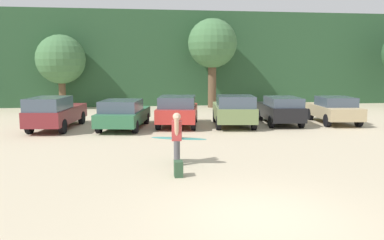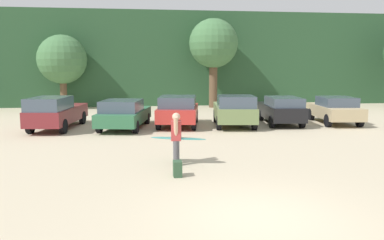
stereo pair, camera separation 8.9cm
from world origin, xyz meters
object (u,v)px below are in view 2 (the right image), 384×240
Objects in this scene: parked_car_tan at (335,109)px; person_adult at (176,136)px; parked_car_red at (178,110)px; surfboard_teal at (178,138)px; parked_car_black at (281,109)px; parked_car_olive_green at (234,110)px; backpack_dropped at (178,169)px; parked_car_maroon at (56,112)px; parked_car_forest_green at (124,114)px.

person_adult reaches higher than parked_car_tan.
parked_car_red is 2.31× the size of surfboard_teal.
surfboard_teal is (-6.31, -7.92, 0.03)m from parked_car_black.
parked_car_olive_green is 2.34× the size of surfboard_teal.
surfboard_teal is at bearing 135.76° from parked_car_tan.
person_adult is (-3.70, -7.59, 0.09)m from parked_car_olive_green.
parked_car_olive_green reaches higher than backpack_dropped.
parked_car_olive_green is at bearing -83.74° from parked_car_maroon.
parked_car_olive_green is 9.74m from backpack_dropped.
person_adult is at bearing 69.41° from surfboard_teal.
parked_car_tan reaches higher than parked_car_forest_green.
parked_car_red is at bearing 95.39° from parked_car_black.
parked_car_black is at bearing -73.67° from parked_car_olive_green.
parked_car_tan is 13.28m from backpack_dropped.
parked_car_red is 2.92m from parked_car_olive_green.
backpack_dropped is at bearing 93.83° from person_adult.
parked_car_red is at bearing -70.23° from parked_car_forest_green.
parked_car_tan is at bearing -77.38° from parked_car_forest_green.
backpack_dropped is at bearing -157.30° from parked_car_forest_green.
parked_car_forest_green is 10.73× the size of backpack_dropped.
parked_car_tan is at bearing 44.43° from backpack_dropped.
parked_car_black is (11.65, 0.19, -0.06)m from parked_car_maroon.
parked_car_maroon is 14.66m from parked_car_tan.
person_adult reaches higher than parked_car_black.
parked_car_forest_green is 8.34m from parked_car_black.
surfboard_teal is (-3.64, -7.51, -0.02)m from parked_car_olive_green.
parked_car_red is (6.09, 0.22, -0.01)m from parked_car_maroon.
backpack_dropped is at bearing 102.97° from surfboard_teal.
parked_car_maroon is 11.01× the size of backpack_dropped.
surfboard_teal is 4.18× the size of backpack_dropped.
backpack_dropped is (-9.47, -9.29, -0.55)m from parked_car_tan.
surfboard_teal is (-0.75, -7.96, -0.02)m from parked_car_red.
parked_car_olive_green is at bearing -79.17° from parked_car_forest_green.
surfboard_teal is at bearing -137.70° from parked_car_maroon.
person_adult reaches higher than parked_car_red.
parked_car_black is at bearing -109.42° from surfboard_teal.
parked_car_maroon reaches higher than parked_car_forest_green.
backpack_dropped is (1.86, -8.96, -0.53)m from parked_car_forest_green.
parked_car_maroon is 3.33m from parked_car_forest_green.
backpack_dropped is at bearing -142.82° from parked_car_maroon.
parked_car_olive_green is at bearing 99.08° from parked_car_tan.
parked_car_red reaches higher than surfboard_teal.
parked_car_olive_green is at bearing -88.87° from parked_car_red.
parked_car_olive_green is (2.88, -0.44, -0.00)m from parked_car_red.
backpack_dropped is (-0.09, -1.36, -0.71)m from person_adult.
parked_car_olive_green is at bearing -96.72° from surfboard_teal.
parked_car_forest_green is (3.33, -0.21, -0.10)m from parked_car_maroon.
person_adult is 1.53m from backpack_dropped.
parked_car_black is 11.39m from backpack_dropped.
parked_car_olive_green is (5.65, -0.01, 0.09)m from parked_car_forest_green.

